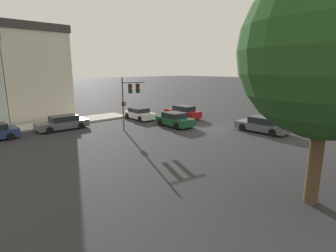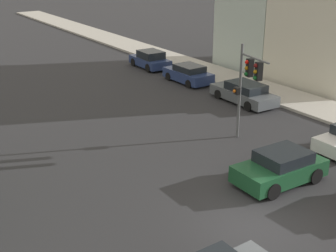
# 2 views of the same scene
# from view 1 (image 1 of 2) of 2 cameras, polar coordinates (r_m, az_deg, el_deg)

# --- Properties ---
(ground_plane) EXTENTS (300.00, 300.00, 0.00)m
(ground_plane) POSITION_cam_1_polar(r_m,az_deg,el_deg) (26.17, 9.73, -0.63)
(ground_plane) COLOR #28282B
(rowhouse_backdrop) EXTENTS (8.27, 13.05, 10.57)m
(rowhouse_backdrop) POSITION_cam_1_polar(r_m,az_deg,el_deg) (34.61, -32.51, 9.19)
(rowhouse_backdrop) COLOR beige
(rowhouse_backdrop) RESTS_ON ground_plane
(street_tree) EXTENTS (7.09, 7.09, 10.04)m
(street_tree) POSITION_cam_1_polar(r_m,az_deg,el_deg) (12.43, 31.62, 13.75)
(street_tree) COLOR #4C3823
(street_tree) RESTS_ON ground_plane
(traffic_signal) EXTENTS (0.65, 2.53, 5.02)m
(traffic_signal) POSITION_cam_1_polar(r_m,az_deg,el_deg) (25.28, -8.23, 6.98)
(traffic_signal) COLOR #515456
(traffic_signal) RESTS_ON ground_plane
(crossing_car_0) EXTENTS (4.20, 2.00, 1.32)m
(crossing_car_0) POSITION_cam_1_polar(r_m,az_deg,el_deg) (30.95, -6.22, 2.66)
(crossing_car_0) COLOR silver
(crossing_car_0) RESTS_ON ground_plane
(crossing_car_1) EXTENTS (4.78, 1.98, 1.43)m
(crossing_car_1) POSITION_cam_1_polar(r_m,az_deg,el_deg) (25.94, 19.85, 0.22)
(crossing_car_1) COLOR #4C5156
(crossing_car_1) RESTS_ON ground_plane
(crossing_car_2) EXTENTS (4.11, 2.13, 1.43)m
(crossing_car_2) POSITION_cam_1_polar(r_m,az_deg,el_deg) (26.89, 1.50, 1.39)
(crossing_car_2) COLOR #194728
(crossing_car_2) RESTS_ON ground_plane
(crossing_car_3) EXTENTS (4.65, 1.98, 1.48)m
(crossing_car_3) POSITION_cam_1_polar(r_m,az_deg,el_deg) (31.55, 3.24, 3.04)
(crossing_car_3) COLOR maroon
(crossing_car_3) RESTS_ON ground_plane
(parked_car_0) EXTENTS (2.06, 4.80, 1.35)m
(parked_car_0) POSITION_cam_1_polar(r_m,az_deg,el_deg) (27.47, -21.95, 0.63)
(parked_car_0) COLOR #4C5156
(parked_car_0) RESTS_ON ground_plane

